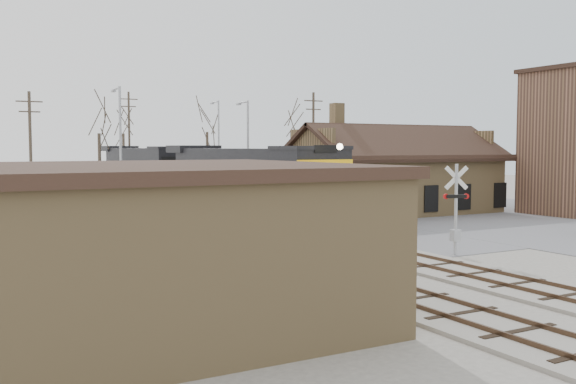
% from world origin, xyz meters
% --- Properties ---
extents(ground, '(140.00, 140.00, 0.00)m').
position_xyz_m(ground, '(0.00, 0.00, 0.00)').
color(ground, '#A5A095').
rests_on(ground, ground).
extents(road, '(60.00, 9.00, 0.03)m').
position_xyz_m(road, '(0.00, 0.00, 0.01)').
color(road, slate).
rests_on(road, ground).
extents(parking_lot, '(22.00, 26.00, 0.03)m').
position_xyz_m(parking_lot, '(18.00, 4.00, 0.02)').
color(parking_lot, slate).
rests_on(parking_lot, ground).
extents(track_main, '(3.40, 90.00, 0.24)m').
position_xyz_m(track_main, '(0.00, 15.00, 0.07)').
color(track_main, '#A5A095').
rests_on(track_main, ground).
extents(track_siding, '(3.40, 90.00, 0.24)m').
position_xyz_m(track_siding, '(-4.50, 15.00, 0.07)').
color(track_siding, '#A5A095').
rests_on(track_siding, ground).
extents(depot, '(15.20, 9.31, 7.90)m').
position_xyz_m(depot, '(11.99, 12.00, 2.41)').
color(depot, '#9F8152').
rests_on(depot, ground).
extents(signal_tower, '(6.00, 5.40, 10.30)m').
position_xyz_m(signal_tower, '(22.39, 5.00, 5.08)').
color(signal_tower, '#8E5F48').
rests_on(signal_tower, ground).
extents(commercial_building, '(12.40, 10.40, 4.30)m').
position_xyz_m(commercial_building, '(-13.00, -8.00, 2.16)').
color(commercial_building, '#9F8152').
rests_on(commercial_building, ground).
extents(locomotive_lead, '(3.29, 22.00, 4.89)m').
position_xyz_m(locomotive_lead, '(0.00, 11.24, 2.57)').
color(locomotive_lead, black).
rests_on(locomotive_lead, ground).
extents(locomotive_trailing, '(3.29, 22.00, 4.63)m').
position_xyz_m(locomotive_trailing, '(0.00, 33.52, 2.57)').
color(locomotive_trailing, black).
rests_on(locomotive_trailing, ground).
extents(crossbuck_near, '(1.08, 0.55, 4.04)m').
position_xyz_m(crossbuck_near, '(2.57, -4.28, 1.90)').
color(crossbuck_near, '#A5A8AD').
rests_on(crossbuck_near, ground).
extents(crossbuck_far, '(1.03, 0.38, 3.68)m').
position_xyz_m(crossbuck_far, '(-5.80, 4.26, 1.75)').
color(crossbuck_far, '#A5A8AD').
rests_on(crossbuck_far, ground).
extents(streetlight_a, '(0.25, 2.04, 8.90)m').
position_xyz_m(streetlight_a, '(-6.11, 19.07, 4.99)').
color(streetlight_a, '#A5A8AD').
rests_on(streetlight_a, ground).
extents(streetlight_b, '(0.25, 2.04, 8.38)m').
position_xyz_m(streetlight_b, '(4.07, 20.23, 4.72)').
color(streetlight_b, '#A5A8AD').
rests_on(streetlight_b, ground).
extents(streetlight_c, '(0.25, 2.04, 9.44)m').
position_xyz_m(streetlight_c, '(7.86, 35.08, 5.26)').
color(streetlight_c, '#A5A8AD').
rests_on(streetlight_c, ground).
extents(utility_pole_a, '(2.00, 0.24, 9.16)m').
position_xyz_m(utility_pole_a, '(-10.61, 29.24, 4.80)').
color(utility_pole_a, '#382D23').
rests_on(utility_pole_a, ground).
extents(utility_pole_b, '(2.00, 0.24, 10.82)m').
position_xyz_m(utility_pole_b, '(1.52, 45.09, 5.64)').
color(utility_pole_b, '#382D23').
rests_on(utility_pole_b, ground).
extents(utility_pole_c, '(2.00, 0.24, 9.94)m').
position_xyz_m(utility_pole_c, '(14.30, 27.17, 5.20)').
color(utility_pole_c, '#382D23').
rests_on(utility_pole_c, ground).
extents(tree_b, '(4.08, 4.08, 10.00)m').
position_xyz_m(tree_b, '(-3.15, 38.71, 7.12)').
color(tree_b, '#382D23').
rests_on(tree_b, ground).
extents(tree_c, '(4.25, 4.25, 10.41)m').
position_xyz_m(tree_c, '(2.21, 50.26, 7.41)').
color(tree_c, '#382D23').
rests_on(tree_c, ground).
extents(tree_d, '(4.34, 4.34, 10.64)m').
position_xyz_m(tree_d, '(10.20, 43.93, 7.58)').
color(tree_d, '#382D23').
rests_on(tree_d, ground).
extents(tree_e, '(4.14, 4.14, 10.14)m').
position_xyz_m(tree_e, '(19.16, 39.28, 7.21)').
color(tree_e, '#382D23').
rests_on(tree_e, ground).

